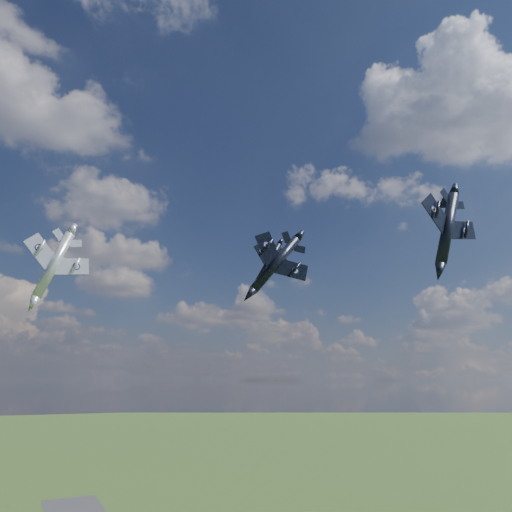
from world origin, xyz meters
name	(u,v)px	position (x,y,z in m)	size (l,w,h in m)	color
jet_lead_navy	(276,264)	(-0.66, 2.63, 79.76)	(10.70, 14.92, 3.09)	black
jet_right_navy	(447,229)	(18.36, -13.66, 83.39)	(11.48, 16.01, 3.31)	black
jet_high_navy	(269,262)	(8.84, 23.47, 85.41)	(8.96, 12.49, 2.58)	black
jet_left_silver	(54,265)	(-31.02, 21.88, 80.60)	(11.68, 16.29, 3.37)	#B0B3BC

